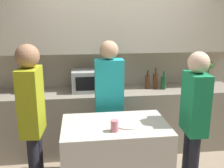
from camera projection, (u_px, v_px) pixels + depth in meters
back_wall at (113, 45)px, 3.90m from camera, size 6.40×0.40×2.70m
back_counter at (115, 120)px, 3.91m from camera, size 3.60×0.62×0.91m
kitchen_island at (115, 164)px, 2.75m from camera, size 1.07×0.68×0.91m
microwave at (90, 80)px, 3.76m from camera, size 0.52×0.39×0.30m
toaster at (30, 86)px, 3.67m from camera, size 0.26×0.16×0.18m
potted_plant at (208, 74)px, 3.97m from camera, size 0.14×0.14×0.39m
bottle_0 at (147, 82)px, 3.86m from camera, size 0.07×0.07×0.28m
bottle_1 at (155, 81)px, 3.86m from camera, size 0.07×0.07×0.31m
bottle_2 at (163, 82)px, 3.85m from camera, size 0.08×0.08×0.27m
plate_on_island at (128, 124)px, 2.60m from camera, size 0.26×0.26×0.01m
cup_0 at (115, 126)px, 2.45m from camera, size 0.08×0.08×0.11m
person_left at (32, 114)px, 2.56m from camera, size 0.23×0.35×1.72m
person_center at (194, 116)px, 2.68m from camera, size 0.21×0.35×1.63m
person_right at (109, 97)px, 3.19m from camera, size 0.34×0.22×1.69m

